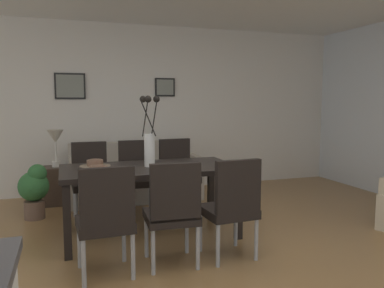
{
  "coord_description": "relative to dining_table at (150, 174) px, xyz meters",
  "views": [
    {
      "loc": [
        -0.97,
        -2.91,
        1.42
      ],
      "look_at": [
        0.44,
        1.32,
        0.93
      ],
      "focal_mm": 36.39,
      "sensor_mm": 36.0,
      "label": 1
    }
  ],
  "objects": [
    {
      "name": "ground_plane",
      "position": [
        0.12,
        -1.03,
        -0.66
      ],
      "size": [
        9.0,
        9.0,
        0.0
      ],
      "primitive_type": "plane",
      "color": "olive"
    },
    {
      "name": "back_wall_panel",
      "position": [
        0.12,
        2.22,
        0.64
      ],
      "size": [
        9.0,
        0.1,
        2.6
      ],
      "primitive_type": "cube",
      "color": "silver",
      "rests_on": "ground"
    },
    {
      "name": "dining_table",
      "position": [
        0.0,
        0.0,
        0.0
      ],
      "size": [
        1.8,
        0.91,
        0.74
      ],
      "color": "black",
      "rests_on": "ground"
    },
    {
      "name": "dining_chair_near_left",
      "position": [
        -0.55,
        -0.87,
        -0.15
      ],
      "size": [
        0.46,
        0.46,
        0.92
      ],
      "color": "black",
      "rests_on": "ground"
    },
    {
      "name": "dining_chair_near_right",
      "position": [
        -0.55,
        0.85,
        -0.15
      ],
      "size": [
        0.45,
        0.45,
        0.92
      ],
      "color": "black",
      "rests_on": "ground"
    },
    {
      "name": "dining_chair_far_left",
      "position": [
        0.01,
        -0.84,
        -0.15
      ],
      "size": [
        0.47,
        0.47,
        0.92
      ],
      "color": "black",
      "rests_on": "ground"
    },
    {
      "name": "dining_chair_far_right",
      "position": [
        0.01,
        0.87,
        -0.15
      ],
      "size": [
        0.47,
        0.47,
        0.92
      ],
      "color": "black",
      "rests_on": "ground"
    },
    {
      "name": "dining_chair_mid_left",
      "position": [
        0.56,
        -0.85,
        -0.15
      ],
      "size": [
        0.47,
        0.47,
        0.92
      ],
      "color": "black",
      "rests_on": "ground"
    },
    {
      "name": "dining_chair_mid_right",
      "position": [
        0.56,
        0.89,
        -0.15
      ],
      "size": [
        0.47,
        0.47,
        0.92
      ],
      "color": "black",
      "rests_on": "ground"
    },
    {
      "name": "centerpiece_vase",
      "position": [
        0.0,
        0.0,
        0.36
      ],
      "size": [
        0.21,
        0.23,
        0.73
      ],
      "color": "white",
      "rests_on": "dining_table"
    },
    {
      "name": "placemat_near_left",
      "position": [
        -0.54,
        -0.2,
        0.08
      ],
      "size": [
        0.32,
        0.32,
        0.01
      ],
      "primitive_type": "cylinder",
      "color": "#7F705B",
      "rests_on": "dining_table"
    },
    {
      "name": "bowl_near_left",
      "position": [
        -0.54,
        -0.2,
        0.12
      ],
      "size": [
        0.17,
        0.17,
        0.07
      ],
      "color": "brown",
      "rests_on": "dining_table"
    },
    {
      "name": "placemat_near_right",
      "position": [
        -0.54,
        0.2,
        0.08
      ],
      "size": [
        0.32,
        0.32,
        0.01
      ],
      "primitive_type": "cylinder",
      "color": "#7F705B",
      "rests_on": "dining_table"
    },
    {
      "name": "bowl_near_right",
      "position": [
        -0.54,
        0.2,
        0.12
      ],
      "size": [
        0.17,
        0.17,
        0.07
      ],
      "color": "brown",
      "rests_on": "dining_table"
    },
    {
      "name": "sofa",
      "position": [
        0.13,
        1.66,
        -0.38
      ],
      "size": [
        1.84,
        0.84,
        0.8
      ],
      "color": "#B2A899",
      "rests_on": "ground"
    },
    {
      "name": "side_table",
      "position": [
        -0.95,
        1.65,
        -0.4
      ],
      "size": [
        0.36,
        0.36,
        0.52
      ],
      "primitive_type": "cube",
      "color": "#3D2D23",
      "rests_on": "ground"
    },
    {
      "name": "table_lamp",
      "position": [
        -0.95,
        1.65,
        0.23
      ],
      "size": [
        0.22,
        0.22,
        0.51
      ],
      "color": "beige",
      "rests_on": "side_table"
    },
    {
      "name": "framed_picture_left",
      "position": [
        -0.73,
        2.15,
        0.98
      ],
      "size": [
        0.44,
        0.03,
        0.38
      ],
      "color": "black"
    },
    {
      "name": "framed_picture_center",
      "position": [
        0.73,
        2.15,
        0.98
      ],
      "size": [
        0.32,
        0.03,
        0.29
      ],
      "color": "black"
    },
    {
      "name": "potted_plant",
      "position": [
        -1.2,
        1.01,
        -0.29
      ],
      "size": [
        0.36,
        0.36,
        0.67
      ],
      "color": "brown",
      "rests_on": "ground"
    }
  ]
}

